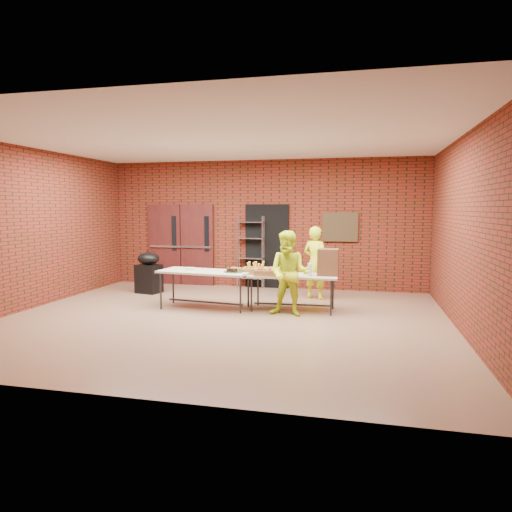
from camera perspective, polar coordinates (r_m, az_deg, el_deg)
The scene contains 19 objects.
room at distance 8.10m, azimuth -4.28°, elevation 3.13°, with size 8.08×7.08×3.28m.
double_doors at distance 12.11m, azimuth -9.34°, elevation 1.42°, with size 1.78×0.12×2.10m.
dark_doorway at distance 11.46m, azimuth 1.38°, elevation 1.23°, with size 1.10×0.06×2.10m, color black.
bronze_plaque at distance 11.19m, azimuth 10.45°, elevation 3.58°, with size 0.85×0.04×0.70m, color #402D19.
wire_rack at distance 11.42m, azimuth -0.69°, elevation 0.48°, with size 0.66×0.22×1.81m, color #B4B3BB, non-canonical shape.
table_left at distance 9.18m, azimuth -6.41°, elevation -2.24°, with size 1.92×0.99×0.76m.
table_right at distance 8.95m, azimuth 4.63°, elevation -2.72°, with size 1.75×0.79×0.71m.
basket_bananas at distance 9.04m, azimuth -0.05°, elevation -1.81°, with size 0.49×0.38×0.15m.
basket_oranges at distance 8.98m, azimuth 2.84°, elevation -1.90°, with size 0.46×0.36×0.14m.
basket_apples at distance 8.84m, azimuth 1.44°, elevation -2.01°, with size 0.47×0.36×0.15m.
muffin_tray at distance 8.93m, azimuth -2.83°, elevation -1.75°, with size 0.38×0.38×0.09m.
napkin_box at distance 9.30m, azimuth -8.23°, elevation -1.59°, with size 0.16×0.11×0.05m, color silver.
coffee_dispenser at distance 8.91m, azimuth 9.00°, elevation -0.76°, with size 0.39×0.35×0.52m, color brown.
cup_stack_front at distance 8.74m, azimuth 6.73°, elevation -1.73°, with size 0.08×0.08×0.25m, color silver.
cup_stack_mid at distance 8.71m, azimuth 6.70°, elevation -1.85°, with size 0.07×0.07×0.22m, color silver.
cup_stack_back at distance 8.89m, azimuth 6.74°, elevation -1.72°, with size 0.07×0.07×0.21m, color silver.
covered_grill at distance 11.10m, azimuth -13.26°, elevation -2.04°, with size 0.60×0.53×0.96m.
volunteer_woman at distance 10.13m, azimuth 7.43°, elevation -0.84°, with size 0.59×0.39×1.61m, color #CEE719.
volunteer_man at distance 8.49m, azimuth 4.18°, elevation -2.19°, with size 0.77×0.60×1.59m, color #CEE719.
Camera 1 is at (2.41, -7.72, 2.00)m, focal length 32.00 mm.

